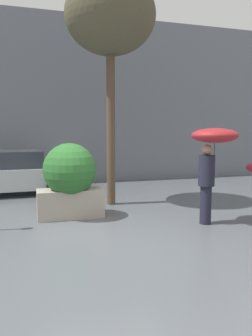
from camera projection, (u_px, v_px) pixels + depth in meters
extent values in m
plane|color=#51565B|center=(105.00, 237.00, 5.91)|extent=(40.00, 40.00, 0.00)
cube|color=slate|center=(63.00, 100.00, 11.75)|extent=(18.00, 0.30, 6.00)
cube|color=#9E9384|center=(70.00, 203.00, 7.24)|extent=(1.43, 0.61, 0.63)
sphere|color=#286028|center=(70.00, 170.00, 7.16)|extent=(1.16, 1.16, 1.16)
cylinder|color=#1E1E2D|center=(206.00, 205.00, 6.71)|extent=(0.23, 0.23, 0.79)
cylinder|color=#1E1E2D|center=(207.00, 171.00, 6.63)|extent=(0.33, 0.33, 0.63)
sphere|color=#997056|center=(207.00, 150.00, 6.58)|extent=(0.21, 0.21, 0.21)
cylinder|color=#4C4C51|center=(214.00, 152.00, 6.60)|extent=(0.02, 0.02, 0.68)
ellipsoid|color=maroon|center=(215.00, 135.00, 6.56)|extent=(0.94, 0.94, 0.30)
cube|color=#B7BCC1|center=(10.00, 178.00, 9.92)|extent=(4.38, 1.85, 0.62)
cube|color=#2D333D|center=(9.00, 159.00, 9.85)|extent=(2.00, 1.50, 0.50)
cylinder|color=black|center=(58.00, 185.00, 9.59)|extent=(0.67, 0.25, 0.66)
cylinder|color=black|center=(51.00, 177.00, 11.16)|extent=(0.67, 0.25, 0.66)
cylinder|color=brown|center=(111.00, 125.00, 8.31)|extent=(0.22, 0.22, 4.10)
ellipsoid|color=#4C4733|center=(110.00, 15.00, 8.01)|extent=(2.24, 2.24, 1.90)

